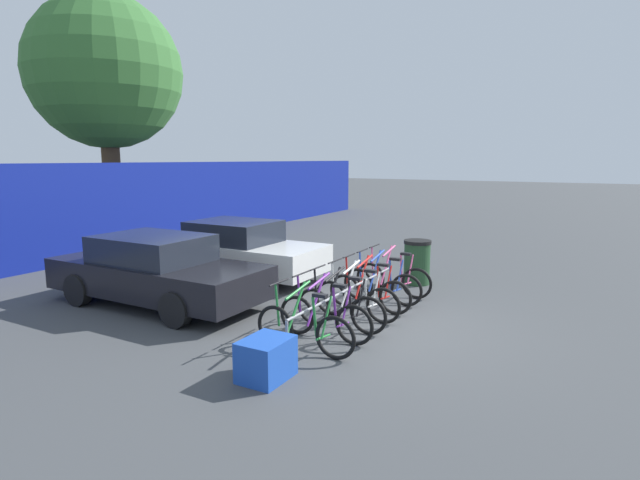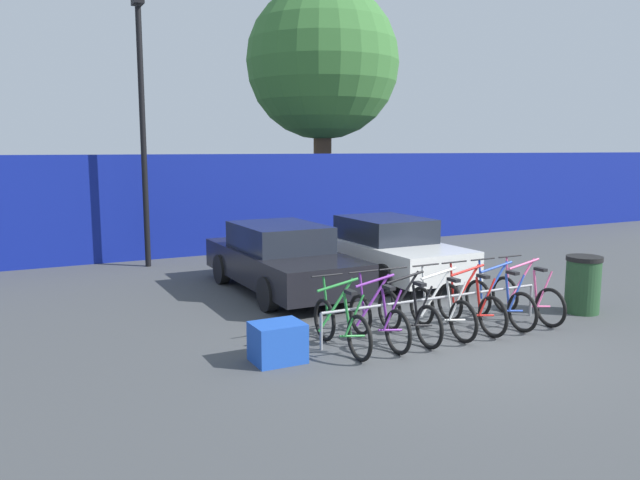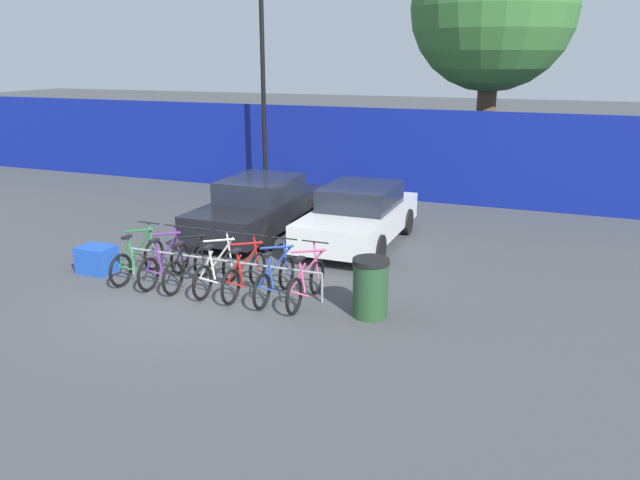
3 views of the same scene
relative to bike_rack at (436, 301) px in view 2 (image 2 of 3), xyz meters
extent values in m
plane|color=#424447|center=(-0.20, -0.68, -0.49)|extent=(120.00, 120.00, 0.00)
cube|color=navy|center=(-0.20, 8.82, 0.90)|extent=(36.00, 0.16, 2.78)
cylinder|color=gray|center=(0.00, 0.00, 0.06)|extent=(4.16, 0.04, 0.04)
cylinder|color=gray|center=(-2.08, 0.00, -0.22)|extent=(0.04, 0.04, 0.55)
cylinder|color=gray|center=(2.08, 0.00, -0.22)|extent=(0.04, 0.04, 0.55)
torus|color=black|center=(-1.83, -0.68, -0.16)|extent=(0.06, 0.66, 0.66)
torus|color=black|center=(-1.83, 0.38, -0.16)|extent=(0.06, 0.66, 0.66)
cylinder|color=#288438|center=(-1.83, 0.01, 0.16)|extent=(0.60, 0.04, 0.76)
cylinder|color=#288438|center=(-1.83, -0.04, 0.47)|extent=(0.68, 0.04, 0.16)
cylinder|color=#288438|center=(-1.83, -0.33, 0.10)|extent=(0.14, 0.04, 0.63)
cylinder|color=#288438|center=(-1.83, -0.53, 0.12)|extent=(0.32, 0.03, 0.58)
cylinder|color=#288438|center=(-1.83, -0.48, -0.19)|extent=(0.40, 0.03, 0.08)
cylinder|color=#288438|center=(-1.83, 0.33, 0.18)|extent=(0.12, 0.04, 0.69)
cylinder|color=black|center=(-1.83, 0.29, 0.55)|extent=(0.52, 0.03, 0.03)
cube|color=black|center=(-1.83, -0.42, 0.44)|extent=(0.10, 0.22, 0.05)
torus|color=black|center=(-1.19, -0.68, -0.16)|extent=(0.06, 0.66, 0.66)
torus|color=black|center=(-1.19, 0.38, -0.16)|extent=(0.06, 0.66, 0.66)
cylinder|color=#752D99|center=(-1.19, 0.01, 0.16)|extent=(0.60, 0.04, 0.76)
cylinder|color=#752D99|center=(-1.19, -0.04, 0.47)|extent=(0.68, 0.04, 0.16)
cylinder|color=#752D99|center=(-1.19, -0.33, 0.10)|extent=(0.14, 0.04, 0.63)
cylinder|color=#752D99|center=(-1.19, -0.53, 0.12)|extent=(0.32, 0.03, 0.58)
cylinder|color=#752D99|center=(-1.19, -0.48, -0.19)|extent=(0.40, 0.03, 0.08)
cylinder|color=#752D99|center=(-1.19, 0.33, 0.18)|extent=(0.12, 0.04, 0.69)
cylinder|color=black|center=(-1.19, 0.29, 0.55)|extent=(0.52, 0.03, 0.03)
cube|color=black|center=(-1.19, -0.42, 0.44)|extent=(0.10, 0.22, 0.05)
torus|color=black|center=(-0.64, -0.68, -0.16)|extent=(0.06, 0.66, 0.66)
torus|color=black|center=(-0.64, 0.38, -0.16)|extent=(0.06, 0.66, 0.66)
cylinder|color=black|center=(-0.64, 0.01, 0.16)|extent=(0.60, 0.04, 0.76)
cylinder|color=black|center=(-0.64, -0.04, 0.47)|extent=(0.68, 0.04, 0.16)
cylinder|color=black|center=(-0.64, -0.33, 0.10)|extent=(0.14, 0.04, 0.63)
cylinder|color=black|center=(-0.64, -0.53, 0.12)|extent=(0.32, 0.03, 0.58)
cylinder|color=black|center=(-0.64, -0.48, -0.19)|extent=(0.40, 0.03, 0.08)
cylinder|color=black|center=(-0.64, 0.33, 0.18)|extent=(0.12, 0.04, 0.69)
cylinder|color=black|center=(-0.64, 0.29, 0.55)|extent=(0.52, 0.03, 0.03)
cube|color=black|center=(-0.64, -0.42, 0.44)|extent=(0.10, 0.22, 0.05)
torus|color=black|center=(0.00, -0.68, -0.16)|extent=(0.06, 0.66, 0.66)
torus|color=black|center=(0.00, 0.38, -0.16)|extent=(0.06, 0.66, 0.66)
cylinder|color=silver|center=(0.00, 0.01, 0.16)|extent=(0.60, 0.04, 0.76)
cylinder|color=silver|center=(0.00, -0.04, 0.47)|extent=(0.68, 0.04, 0.16)
cylinder|color=silver|center=(0.00, -0.33, 0.10)|extent=(0.14, 0.04, 0.63)
cylinder|color=silver|center=(0.00, -0.53, 0.12)|extent=(0.32, 0.03, 0.58)
cylinder|color=silver|center=(0.00, -0.48, -0.19)|extent=(0.40, 0.03, 0.08)
cylinder|color=silver|center=(0.00, 0.33, 0.18)|extent=(0.12, 0.04, 0.69)
cylinder|color=black|center=(0.00, 0.29, 0.55)|extent=(0.52, 0.03, 0.03)
cube|color=black|center=(0.00, -0.42, 0.44)|extent=(0.10, 0.22, 0.05)
torus|color=black|center=(0.59, -0.68, -0.16)|extent=(0.06, 0.66, 0.66)
torus|color=black|center=(0.59, 0.38, -0.16)|extent=(0.06, 0.66, 0.66)
cylinder|color=red|center=(0.59, 0.01, 0.16)|extent=(0.60, 0.04, 0.76)
cylinder|color=red|center=(0.59, -0.04, 0.47)|extent=(0.68, 0.04, 0.16)
cylinder|color=red|center=(0.59, -0.33, 0.10)|extent=(0.14, 0.04, 0.63)
cylinder|color=red|center=(0.59, -0.53, 0.12)|extent=(0.32, 0.03, 0.58)
cylinder|color=red|center=(0.59, -0.48, -0.19)|extent=(0.40, 0.03, 0.08)
cylinder|color=red|center=(0.59, 0.33, 0.18)|extent=(0.12, 0.04, 0.69)
cylinder|color=black|center=(0.59, 0.29, 0.55)|extent=(0.52, 0.03, 0.03)
cube|color=black|center=(0.59, -0.42, 0.44)|extent=(0.10, 0.22, 0.05)
torus|color=black|center=(1.21, -0.68, -0.16)|extent=(0.06, 0.66, 0.66)
torus|color=black|center=(1.21, 0.38, -0.16)|extent=(0.06, 0.66, 0.66)
cylinder|color=#284CB7|center=(1.21, 0.01, 0.16)|extent=(0.60, 0.04, 0.76)
cylinder|color=#284CB7|center=(1.21, -0.04, 0.47)|extent=(0.68, 0.04, 0.16)
cylinder|color=#284CB7|center=(1.21, -0.33, 0.10)|extent=(0.14, 0.04, 0.63)
cylinder|color=#284CB7|center=(1.21, -0.53, 0.12)|extent=(0.32, 0.03, 0.58)
cylinder|color=#284CB7|center=(1.21, -0.48, -0.19)|extent=(0.40, 0.03, 0.08)
cylinder|color=#284CB7|center=(1.21, 0.33, 0.18)|extent=(0.12, 0.04, 0.69)
cylinder|color=black|center=(1.21, 0.29, 0.55)|extent=(0.52, 0.03, 0.03)
cube|color=black|center=(1.21, -0.42, 0.44)|extent=(0.10, 0.22, 0.05)
torus|color=black|center=(1.83, -0.68, -0.16)|extent=(0.06, 0.66, 0.66)
torus|color=black|center=(1.83, 0.38, -0.16)|extent=(0.06, 0.66, 0.66)
cylinder|color=#E55993|center=(1.83, 0.01, 0.16)|extent=(0.60, 0.04, 0.76)
cylinder|color=#E55993|center=(1.83, -0.04, 0.47)|extent=(0.68, 0.04, 0.16)
cylinder|color=#E55993|center=(1.83, -0.33, 0.10)|extent=(0.14, 0.04, 0.63)
cylinder|color=#E55993|center=(1.83, -0.53, 0.12)|extent=(0.32, 0.03, 0.58)
cylinder|color=#E55993|center=(1.83, -0.48, -0.19)|extent=(0.40, 0.03, 0.08)
cylinder|color=#E55993|center=(1.83, 0.33, 0.18)|extent=(0.12, 0.04, 0.69)
cylinder|color=black|center=(1.83, 0.29, 0.55)|extent=(0.52, 0.03, 0.03)
cube|color=black|center=(1.83, -0.42, 0.44)|extent=(0.10, 0.22, 0.05)
cube|color=black|center=(-1.09, 3.71, 0.07)|extent=(1.80, 4.57, 0.62)
cube|color=#1E232D|center=(-1.09, 3.82, 0.64)|extent=(1.58, 2.10, 0.52)
cylinder|color=black|center=(-1.95, 5.04, -0.17)|extent=(0.20, 0.64, 0.64)
cylinder|color=black|center=(-0.24, 5.04, -0.17)|extent=(0.20, 0.64, 0.64)
cylinder|color=black|center=(-1.95, 2.38, -0.17)|extent=(0.20, 0.64, 0.64)
cylinder|color=black|center=(-0.24, 2.38, -0.17)|extent=(0.20, 0.64, 0.64)
cube|color=silver|center=(1.53, 3.77, 0.07)|extent=(1.80, 4.30, 0.62)
cube|color=#1E232D|center=(1.53, 3.87, 0.64)|extent=(1.58, 1.98, 0.52)
cylinder|color=black|center=(0.67, 5.01, -0.17)|extent=(0.20, 0.64, 0.64)
cylinder|color=black|center=(2.38, 5.01, -0.17)|extent=(0.20, 0.64, 0.64)
cylinder|color=black|center=(0.67, 2.52, -0.17)|extent=(0.20, 0.64, 0.64)
cylinder|color=black|center=(2.38, 2.52, -0.17)|extent=(0.20, 0.64, 0.64)
cylinder|color=black|center=(-2.95, 7.83, 2.64)|extent=(0.14, 0.14, 6.26)
cube|color=black|center=(-2.95, 7.83, 5.91)|extent=(0.24, 0.44, 0.20)
cylinder|color=#234728|center=(3.07, -0.26, -0.02)|extent=(0.60, 0.60, 0.95)
cylinder|color=black|center=(3.07, -0.26, 0.50)|extent=(0.63, 0.63, 0.08)
cube|color=blue|center=(-2.85, -0.17, -0.22)|extent=(0.70, 0.56, 0.55)
cylinder|color=brown|center=(3.43, 10.62, 1.43)|extent=(0.59, 0.59, 3.84)
sphere|color=#387033|center=(3.43, 10.62, 5.20)|extent=(4.95, 4.95, 4.95)
camera|label=1|loc=(-7.96, -3.86, 2.40)|focal=28.00mm
camera|label=2|loc=(-6.12, -7.85, 2.44)|focal=35.00mm
camera|label=3|loc=(5.95, -9.81, 3.81)|focal=35.00mm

